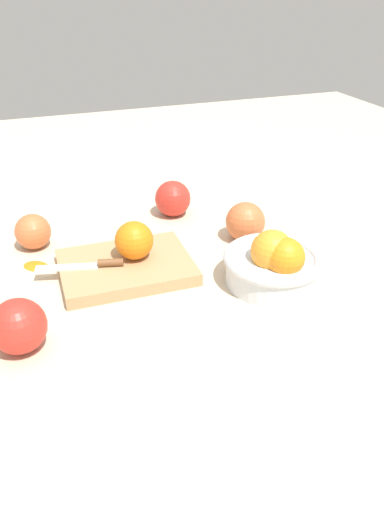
{
  "coord_description": "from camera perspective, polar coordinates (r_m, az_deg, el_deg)",
  "views": [
    {
      "loc": [
        0.22,
        0.79,
        0.49
      ],
      "look_at": [
        -0.05,
        0.05,
        0.04
      ],
      "focal_mm": 35.52,
      "sensor_mm": 36.0,
      "label": 1
    }
  ],
  "objects": [
    {
      "name": "apple_front_left_2",
      "position": [
        1.13,
        -2.18,
        6.48
      ],
      "size": [
        0.08,
        0.08,
        0.08
      ],
      "primitive_type": "sphere",
      "color": "red",
      "rests_on": "ground_plane"
    },
    {
      "name": "bowl",
      "position": [
        0.89,
        9.23,
        -0.81
      ],
      "size": [
        0.18,
        0.18,
        0.1
      ],
      "color": "silver",
      "rests_on": "ground_plane"
    },
    {
      "name": "citrus_peel",
      "position": [
        0.99,
        -17.18,
        -0.93
      ],
      "size": [
        0.06,
        0.06,
        0.01
      ],
      "primitive_type": "ellipsoid",
      "rotation": [
        0.0,
        0.0,
        2.35
      ],
      "color": "orange",
      "rests_on": "ground_plane"
    },
    {
      "name": "apple_back_right",
      "position": [
        0.77,
        -18.97,
        -7.49
      ],
      "size": [
        0.08,
        0.08,
        0.08
      ],
      "primitive_type": "sphere",
      "color": "red",
      "rests_on": "ground_plane"
    },
    {
      "name": "knife",
      "position": [
        0.92,
        -11.2,
        -0.96
      ],
      "size": [
        0.15,
        0.05,
        0.01
      ],
      "color": "silver",
      "rests_on": "cutting_board"
    },
    {
      "name": "apple_front_left",
      "position": [
        1.03,
        6.03,
        3.85
      ],
      "size": [
        0.08,
        0.08,
        0.08
      ],
      "primitive_type": "sphere",
      "color": "#CC6638",
      "rests_on": "ground_plane"
    },
    {
      "name": "ground_plane",
      "position": [
        0.95,
        -3.69,
        -1.17
      ],
      "size": [
        2.4,
        2.4,
        0.0
      ],
      "primitive_type": "plane",
      "color": "beige"
    },
    {
      "name": "orange_on_board",
      "position": [
        0.92,
        -6.54,
        1.75
      ],
      "size": [
        0.07,
        0.07,
        0.07
      ],
      "primitive_type": "sphere",
      "color": "orange",
      "rests_on": "cutting_board"
    },
    {
      "name": "apple_front_right",
      "position": [
        1.04,
        -17.48,
        2.63
      ],
      "size": [
        0.07,
        0.07,
        0.07
      ],
      "primitive_type": "sphere",
      "color": "#CC6638",
      "rests_on": "ground_plane"
    },
    {
      "name": "cutting_board",
      "position": [
        0.93,
        -7.37,
        -1.39
      ],
      "size": [
        0.24,
        0.18,
        0.02
      ],
      "primitive_type": "cube",
      "rotation": [
        0.0,
        0.0,
        -0.02
      ],
      "color": "tan",
      "rests_on": "ground_plane"
    }
  ]
}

